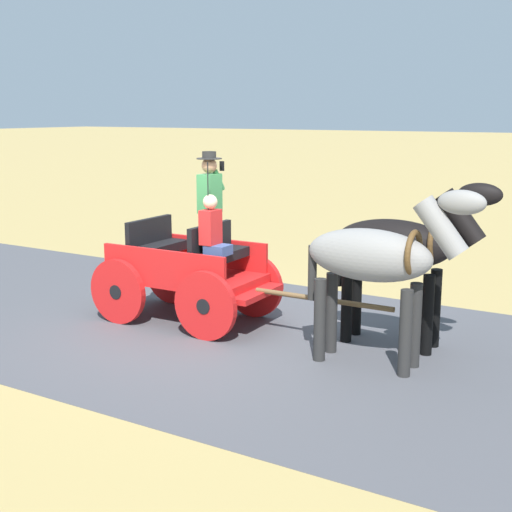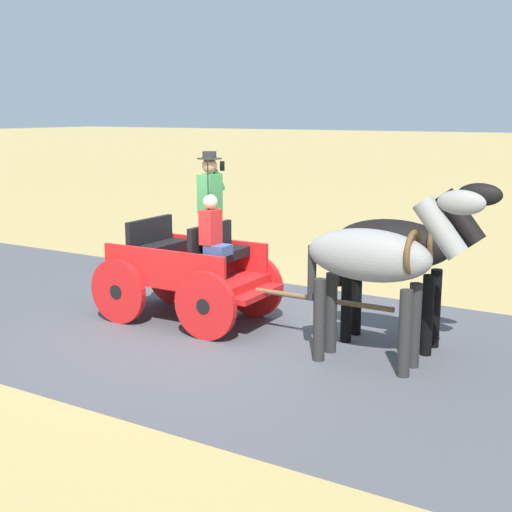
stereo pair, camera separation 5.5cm
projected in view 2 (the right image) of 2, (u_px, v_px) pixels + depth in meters
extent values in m
plane|color=tan|center=(207.00, 328.00, 10.10)|extent=(200.00, 200.00, 0.00)
cube|color=#4C4C51|center=(207.00, 328.00, 10.10)|extent=(5.90, 160.00, 0.01)
cube|color=red|center=(187.00, 277.00, 10.41)|extent=(1.24, 2.22, 0.12)
cube|color=red|center=(208.00, 252.00, 10.83)|extent=(0.10, 2.09, 0.44)
cube|color=red|center=(163.00, 265.00, 9.87)|extent=(0.10, 2.09, 0.44)
cube|color=red|center=(258.00, 294.00, 9.83)|extent=(1.08, 0.26, 0.08)
cube|color=red|center=(125.00, 279.00, 11.04)|extent=(0.72, 0.21, 0.06)
cube|color=black|center=(221.00, 256.00, 10.03)|extent=(1.03, 0.38, 0.14)
cube|color=black|center=(210.00, 239.00, 10.08)|extent=(1.02, 0.10, 0.44)
cube|color=black|center=(160.00, 248.00, 10.58)|extent=(1.03, 0.38, 0.14)
cube|color=black|center=(150.00, 233.00, 10.62)|extent=(1.02, 0.10, 0.44)
cylinder|color=red|center=(254.00, 286.00, 10.61)|extent=(0.12, 0.96, 0.96)
cylinder|color=black|center=(254.00, 286.00, 10.61)|extent=(0.12, 0.21, 0.21)
cylinder|color=red|center=(205.00, 306.00, 9.52)|extent=(0.12, 0.96, 0.96)
cylinder|color=black|center=(205.00, 306.00, 9.52)|extent=(0.12, 0.21, 0.21)
cylinder|color=red|center=(172.00, 274.00, 11.38)|extent=(0.12, 0.96, 0.96)
cylinder|color=black|center=(172.00, 274.00, 11.38)|extent=(0.12, 0.21, 0.21)
cylinder|color=red|center=(118.00, 291.00, 10.28)|extent=(0.12, 0.96, 0.96)
cylinder|color=black|center=(118.00, 291.00, 10.28)|extent=(0.12, 0.21, 0.21)
cylinder|color=brown|center=(322.00, 300.00, 9.33)|extent=(0.10, 2.00, 0.07)
cylinder|color=black|center=(208.00, 209.00, 9.64)|extent=(0.02, 0.02, 1.30)
cylinder|color=#384C7F|center=(211.00, 243.00, 10.27)|extent=(0.22, 0.22, 0.90)
cube|color=#387F47|center=(210.00, 193.00, 10.12)|extent=(0.34, 0.23, 0.56)
sphere|color=#9E7051|center=(210.00, 166.00, 10.04)|extent=(0.22, 0.22, 0.22)
cylinder|color=black|center=(209.00, 159.00, 10.02)|extent=(0.36, 0.36, 0.01)
cylinder|color=black|center=(209.00, 155.00, 10.01)|extent=(0.20, 0.20, 0.10)
cylinder|color=#387F47|center=(219.00, 180.00, 10.22)|extent=(0.26, 0.08, 0.32)
cube|color=black|center=(222.00, 166.00, 10.22)|extent=(0.02, 0.07, 0.14)
cube|color=#384C7F|center=(218.00, 250.00, 9.73)|extent=(0.29, 0.32, 0.14)
cube|color=red|center=(211.00, 227.00, 9.73)|extent=(0.30, 0.21, 0.48)
sphere|color=beige|center=(210.00, 202.00, 9.66)|extent=(0.20, 0.20, 0.20)
ellipsoid|color=black|center=(393.00, 244.00, 9.14)|extent=(0.63, 1.58, 0.64)
cylinder|color=black|center=(435.00, 309.00, 9.21)|extent=(0.15, 0.15, 1.05)
cylinder|color=black|center=(427.00, 315.00, 8.90)|extent=(0.15, 0.15, 1.05)
cylinder|color=black|center=(356.00, 298.00, 9.73)|extent=(0.15, 0.15, 1.05)
cylinder|color=black|center=(347.00, 304.00, 9.42)|extent=(0.15, 0.15, 1.05)
cylinder|color=black|center=(460.00, 218.00, 8.67)|extent=(0.29, 0.66, 0.73)
ellipsoid|color=black|center=(480.00, 195.00, 8.50)|extent=(0.24, 0.55, 0.28)
cube|color=black|center=(459.00, 215.00, 8.67)|extent=(0.08, 0.50, 0.56)
cylinder|color=black|center=(339.00, 261.00, 9.56)|extent=(0.11, 0.11, 0.70)
torus|color=brown|center=(435.00, 241.00, 8.87)|extent=(0.55, 0.09, 0.55)
ellipsoid|color=gray|center=(368.00, 255.00, 8.42)|extent=(0.60, 1.57, 0.64)
cylinder|color=#272726|center=(414.00, 326.00, 8.48)|extent=(0.15, 0.15, 1.05)
cylinder|color=#272726|center=(405.00, 334.00, 8.17)|extent=(0.15, 0.15, 1.05)
cylinder|color=#272726|center=(331.00, 313.00, 9.01)|extent=(0.15, 0.15, 1.05)
cylinder|color=#272726|center=(319.00, 320.00, 8.70)|extent=(0.15, 0.15, 1.05)
cylinder|color=gray|center=(440.00, 228.00, 7.93)|extent=(0.28, 0.65, 0.73)
ellipsoid|color=gray|center=(461.00, 203.00, 7.76)|extent=(0.23, 0.55, 0.28)
cube|color=#272726|center=(438.00, 225.00, 7.93)|extent=(0.07, 0.50, 0.56)
cylinder|color=#272726|center=(312.00, 273.00, 8.84)|extent=(0.11, 0.11, 0.70)
torus|color=brown|center=(413.00, 253.00, 8.14)|extent=(0.55, 0.08, 0.55)
cone|color=orange|center=(184.00, 263.00, 13.28)|extent=(0.32, 0.32, 0.50)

